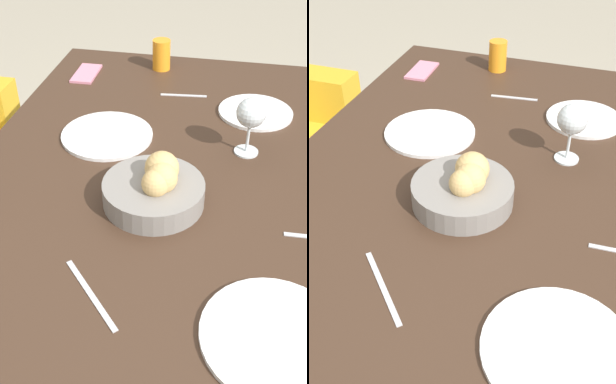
% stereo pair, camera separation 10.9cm
% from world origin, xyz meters
% --- Properties ---
extents(ground_plane, '(10.00, 10.00, 0.00)m').
position_xyz_m(ground_plane, '(0.00, 0.00, 0.00)').
color(ground_plane, '#A89E89').
extents(dining_table, '(1.57, 1.03, 0.77)m').
position_xyz_m(dining_table, '(0.00, 0.00, 0.68)').
color(dining_table, '#3D281C').
rests_on(dining_table, ground_plane).
extents(bread_basket, '(0.23, 0.23, 0.12)m').
position_xyz_m(bread_basket, '(-0.07, 0.02, 0.81)').
color(bread_basket, gray).
rests_on(bread_basket, dining_table).
extents(plate_near_left, '(0.26, 0.26, 0.01)m').
position_xyz_m(plate_near_left, '(-0.39, -0.26, 0.77)').
color(plate_near_left, white).
rests_on(plate_near_left, dining_table).
extents(plate_near_right, '(0.22, 0.22, 0.01)m').
position_xyz_m(plate_near_right, '(0.40, -0.20, 0.77)').
color(plate_near_right, white).
rests_on(plate_near_right, dining_table).
extents(plate_far_center, '(0.25, 0.25, 0.01)m').
position_xyz_m(plate_far_center, '(0.19, 0.20, 0.77)').
color(plate_far_center, white).
rests_on(plate_far_center, dining_table).
extents(juice_glass, '(0.06, 0.06, 0.10)m').
position_xyz_m(juice_glass, '(0.67, 0.14, 0.82)').
color(juice_glass, orange).
rests_on(juice_glass, dining_table).
extents(wine_glass, '(0.08, 0.08, 0.16)m').
position_xyz_m(wine_glass, '(0.18, -0.18, 0.88)').
color(wine_glass, silver).
rests_on(wine_glass, dining_table).
extents(knife_silver, '(0.15, 0.14, 0.00)m').
position_xyz_m(knife_silver, '(-0.36, 0.08, 0.77)').
color(knife_silver, '#B7B7BC').
rests_on(knife_silver, dining_table).
extents(spoon_coffee, '(0.03, 0.15, 0.00)m').
position_xyz_m(spoon_coffee, '(0.47, 0.03, 0.77)').
color(spoon_coffee, '#B7B7BC').
rests_on(spoon_coffee, dining_table).
extents(cell_phone, '(0.15, 0.08, 0.01)m').
position_xyz_m(cell_phone, '(0.57, 0.39, 0.77)').
color(cell_phone, pink).
rests_on(cell_phone, dining_table).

